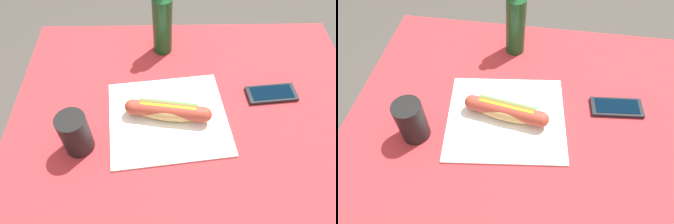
% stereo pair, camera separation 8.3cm
% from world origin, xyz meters
% --- Properties ---
extents(ground_plane, '(6.00, 6.00, 0.00)m').
position_xyz_m(ground_plane, '(0.00, 0.00, 0.00)').
color(ground_plane, '#47423D').
rests_on(ground_plane, ground).
extents(dining_table, '(1.01, 0.76, 0.72)m').
position_xyz_m(dining_table, '(0.00, 0.00, 0.57)').
color(dining_table, brown).
rests_on(dining_table, ground).
extents(paper_wrapper, '(0.35, 0.32, 0.01)m').
position_xyz_m(paper_wrapper, '(-0.06, -0.03, 0.73)').
color(paper_wrapper, white).
rests_on(paper_wrapper, dining_table).
extents(hot_dog, '(0.23, 0.08, 0.05)m').
position_xyz_m(hot_dog, '(-0.06, -0.03, 0.76)').
color(hot_dog, tan).
rests_on(hot_dog, paper_wrapper).
extents(cell_phone, '(0.15, 0.08, 0.01)m').
position_xyz_m(cell_phone, '(0.24, 0.05, 0.73)').
color(cell_phone, black).
rests_on(cell_phone, dining_table).
extents(soda_bottle, '(0.06, 0.06, 0.25)m').
position_xyz_m(soda_bottle, '(-0.07, 0.25, 0.83)').
color(soda_bottle, '#14471E').
rests_on(soda_bottle, dining_table).
extents(drinking_cup, '(0.07, 0.07, 0.12)m').
position_xyz_m(drinking_cup, '(-0.29, -0.12, 0.78)').
color(drinking_cup, black).
rests_on(drinking_cup, dining_table).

